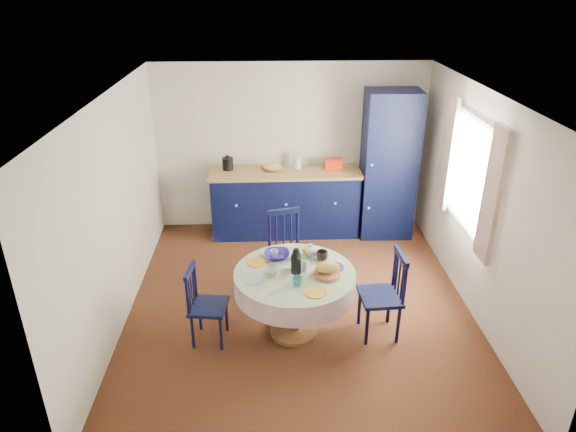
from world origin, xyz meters
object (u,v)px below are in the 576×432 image
mug_c (322,256)px  chair_right (384,294)px  chair_far (287,250)px  kitchen_counter (285,201)px  dining_table (295,282)px  mug_a (271,269)px  chair_left (205,304)px  mug_d (274,254)px  cobalt_bowl (277,255)px  mug_b (297,281)px  pantry_cabinet (389,166)px

mug_c → chair_right: bearing=-24.2°
chair_far → chair_right: size_ratio=1.01×
kitchen_counter → dining_table: bearing=-90.2°
chair_far → chair_right: (1.00, -0.99, -0.01)m
mug_a → chair_left: bearing=-175.3°
mug_d → cobalt_bowl: 0.04m
chair_right → mug_b: (-0.94, -0.21, 0.32)m
pantry_cabinet → dining_table: size_ratio=1.70×
pantry_cabinet → kitchen_counter: bearing=176.5°
chair_left → mug_d: size_ratio=9.72×
kitchen_counter → chair_left: kitchen_counter is taller
chair_left → mug_c: bearing=-68.8°
chair_left → pantry_cabinet: bearing=-37.8°
chair_right → mug_c: (-0.64, 0.29, 0.32)m
dining_table → chair_left: bearing=-175.7°
dining_table → cobalt_bowl: 0.39m
mug_a → cobalt_bowl: bearing=78.3°
dining_table → chair_right: 0.96m
kitchen_counter → chair_right: 2.71m
chair_far → mug_b: chair_far is taller
pantry_cabinet → cobalt_bowl: 2.66m
mug_b → mug_c: 0.58m
kitchen_counter → mug_d: kitchen_counter is taller
mug_a → mug_d: (0.04, 0.34, -0.01)m
kitchen_counter → mug_b: kitchen_counter is taller
chair_right → mug_d: size_ratio=10.95×
mug_d → chair_far: bearing=75.3°
mug_b → kitchen_counter: bearing=90.5°
kitchen_counter → pantry_cabinet: 1.61m
chair_left → mug_c: 1.35m
kitchen_counter → pantry_cabinet: (1.50, -0.11, 0.58)m
mug_d → cobalt_bowl: mug_d is taller
kitchen_counter → cobalt_bowl: size_ratio=8.13×
pantry_cabinet → chair_right: bearing=-101.7°
chair_right → cobalt_bowl: chair_right is taller
mug_a → mug_c: size_ratio=0.91×
chair_far → dining_table: bearing=-100.7°
mug_b → chair_right: bearing=12.5°
kitchen_counter → chair_left: 2.72m
mug_a → mug_c: 0.61m
chair_far → chair_right: chair_far is taller
dining_table → mug_a: bearing=-176.8°
pantry_cabinet → chair_right: size_ratio=2.19×
mug_c → mug_a: bearing=-154.9°
mug_b → mug_d: 0.62m
mug_b → mug_c: bearing=59.0°
dining_table → mug_d: bearing=123.6°
dining_table → mug_a: size_ratio=10.65×
chair_left → mug_a: 0.80m
kitchen_counter → pantry_cabinet: bearing=-4.9°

